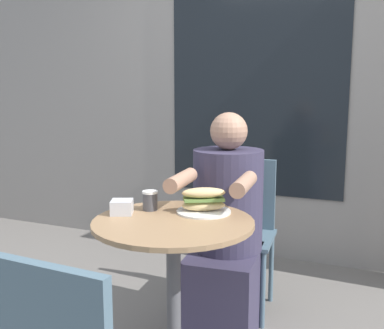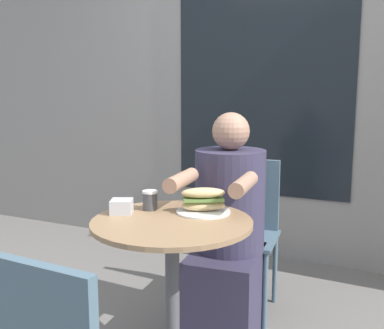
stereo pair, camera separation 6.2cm
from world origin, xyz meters
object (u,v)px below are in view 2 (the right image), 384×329
at_px(cafe_table, 172,268).
at_px(seated_diner, 227,241).
at_px(sandwich_on_plate, 203,202).
at_px(drink_cup, 150,200).
at_px(diner_chair, 246,220).

xyz_separation_m(cafe_table, seated_diner, (0.05, 0.52, -0.04)).
bearing_deg(sandwich_on_plate, drink_cup, -166.28).
relative_size(cafe_table, seated_diner, 0.64).
bearing_deg(cafe_table, sandwich_on_plate, 66.18).
bearing_deg(diner_chair, sandwich_on_plate, 87.17).
distance_m(cafe_table, seated_diner, 0.53).
distance_m(cafe_table, drink_cup, 0.31).
bearing_deg(sandwich_on_plate, diner_chair, 92.51).
distance_m(seated_diner, drink_cup, 0.55).
bearing_deg(sandwich_on_plate, cafe_table, -113.82).
height_order(sandwich_on_plate, drink_cup, sandwich_on_plate).
relative_size(sandwich_on_plate, drink_cup, 2.75).
xyz_separation_m(seated_diner, drink_cup, (-0.21, -0.42, 0.29)).
height_order(seated_diner, sandwich_on_plate, seated_diner).
height_order(cafe_table, diner_chair, diner_chair).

